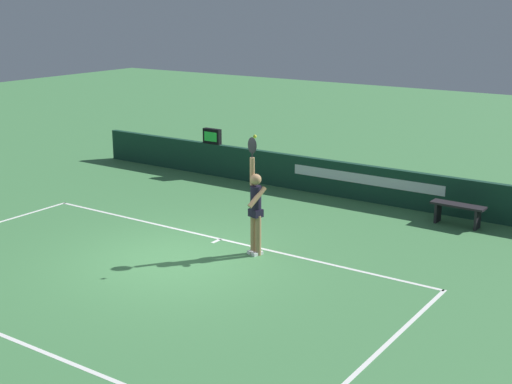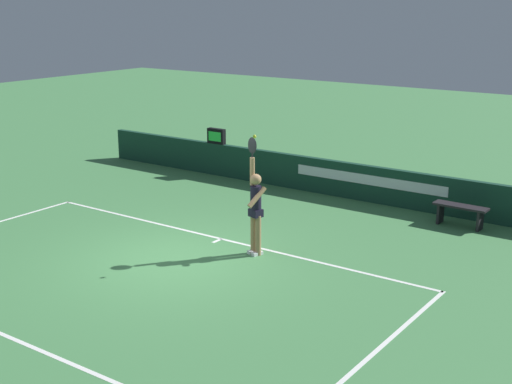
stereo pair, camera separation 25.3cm
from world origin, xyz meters
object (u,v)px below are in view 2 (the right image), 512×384
tennis_player (256,207)px  tennis_ball (255,136)px  speed_display (216,136)px  courtside_bench_near (460,211)px

tennis_player → tennis_ball: size_ratio=35.21×
speed_display → courtside_bench_near: bearing=-5.2°
speed_display → tennis_ball: size_ratio=8.41×
speed_display → tennis_player: bearing=-45.1°
courtside_bench_near → tennis_player: bearing=-123.5°
speed_display → courtside_bench_near: speed_display is taller
tennis_ball → courtside_bench_near: bearing=59.8°
tennis_player → speed_display: bearing=134.9°
speed_display → tennis_ball: bearing=-45.7°
tennis_ball → courtside_bench_near: 5.67m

